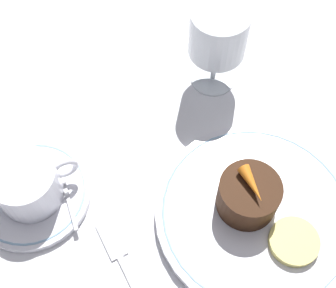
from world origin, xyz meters
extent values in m
plane|color=white|center=(0.00, 0.00, 0.00)|extent=(3.00, 3.00, 0.00)
cylinder|color=white|center=(0.01, -0.03, 0.01)|extent=(0.25, 0.25, 0.01)
torus|color=#8CB2D1|center=(0.01, -0.03, 0.01)|extent=(0.24, 0.24, 0.00)
cylinder|color=white|center=(-0.24, 0.11, 0.01)|extent=(0.15, 0.15, 0.01)
torus|color=#8CB2D1|center=(-0.24, 0.11, 0.01)|extent=(0.14, 0.14, 0.00)
cylinder|color=white|center=(-0.24, 0.11, 0.04)|extent=(0.08, 0.08, 0.06)
cylinder|color=brown|center=(-0.24, 0.11, 0.04)|extent=(0.07, 0.07, 0.05)
torus|color=white|center=(-0.19, 0.11, 0.04)|extent=(0.03, 0.01, 0.04)
cube|color=silver|center=(-0.20, 0.08, 0.01)|extent=(0.01, 0.09, 0.00)
ellipsoid|color=silver|center=(-0.19, 0.14, 0.01)|extent=(0.02, 0.02, 0.00)
cylinder|color=silver|center=(0.06, 0.18, 0.00)|extent=(0.07, 0.07, 0.01)
cylinder|color=silver|center=(0.06, 0.18, 0.03)|extent=(0.01, 0.01, 0.06)
cylinder|color=silver|center=(0.06, 0.18, 0.10)|extent=(0.08, 0.08, 0.07)
cylinder|color=#5B0F1E|center=(0.06, 0.18, 0.08)|extent=(0.07, 0.07, 0.04)
cube|color=silver|center=(-0.17, 0.01, 0.00)|extent=(0.02, 0.05, 0.01)
cylinder|color=#381E0F|center=(0.00, -0.02, 0.04)|extent=(0.08, 0.08, 0.05)
cone|color=orange|center=(0.00, -0.02, 0.07)|extent=(0.02, 0.05, 0.02)
cylinder|color=#EFE075|center=(0.03, -0.09, 0.02)|extent=(0.06, 0.06, 0.01)
camera|label=1|loc=(-0.18, -0.18, 0.56)|focal=50.00mm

